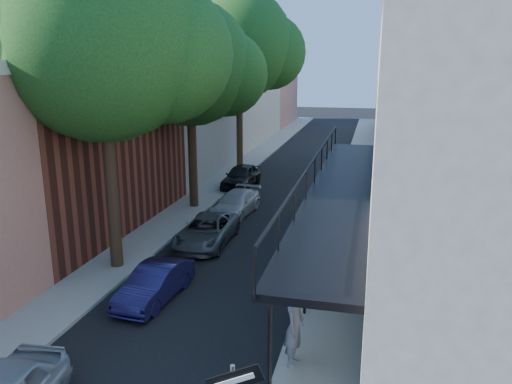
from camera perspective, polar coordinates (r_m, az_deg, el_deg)
The scene contains 13 objects.
road_surface at distance 36.28m, azimuth 5.21°, elevation 3.00°, with size 6.00×64.00×0.01m, color black.
sidewalk_left at distance 37.03m, azimuth -0.93°, elevation 3.38°, with size 2.00×64.00×0.12m, color gray.
sidewalk_right at distance 35.94m, azimuth 11.54°, elevation 2.75°, with size 2.00×64.00×0.12m, color gray.
buildings_left at distance 36.92m, azimuth -9.59°, elevation 10.79°, with size 10.10×59.10×12.00m.
buildings_right at distance 35.03m, azimuth 20.16°, elevation 9.08°, with size 9.80×55.00×10.00m.
oak_near at distance 17.59m, azimuth -15.62°, elevation 16.18°, with size 7.48×6.80×11.42m.
oak_mid at distance 24.89m, azimuth -6.55°, elevation 14.07°, with size 6.60×6.00×10.20m.
oak_far at distance 33.54m, azimuth -1.08°, elevation 16.31°, with size 7.70×7.00×11.90m.
parked_car_b at distance 16.09m, azimuth -11.50°, elevation -10.22°, with size 1.18×3.38×1.11m, color #171440.
parked_car_c at distance 20.51m, azimuth -5.64°, elevation -4.43°, with size 1.91×4.14×1.15m, color #4C4E52.
parked_car_d at distance 24.42m, azimuth -2.30°, elevation -1.30°, with size 1.57×3.85×1.12m, color #BCBDC1.
parked_car_e at distance 29.70m, azimuth -1.69°, elevation 1.82°, with size 1.61×4.01×1.36m, color black.
pedestrian at distance 12.38m, azimuth 4.43°, elevation -15.17°, with size 0.71×0.46×1.94m, color slate.
Camera 1 is at (4.98, -5.20, 7.21)m, focal length 35.00 mm.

